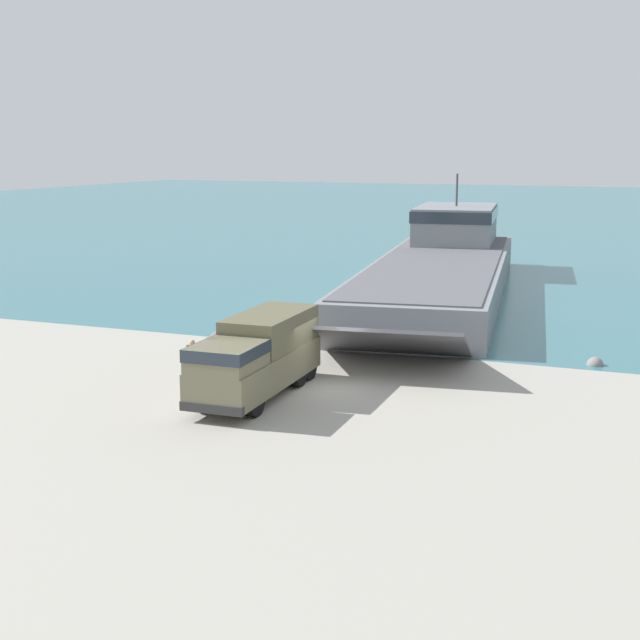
% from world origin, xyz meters
% --- Properties ---
extents(ground_plane, '(240.00, 240.00, 0.00)m').
position_xyz_m(ground_plane, '(0.00, 0.00, 0.00)').
color(ground_plane, '#9E998E').
extents(water_surface, '(240.00, 180.00, 0.01)m').
position_xyz_m(water_surface, '(0.00, 96.43, 0.00)').
color(water_surface, '#336B75').
rests_on(water_surface, ground_plane).
extents(landing_craft, '(12.67, 39.51, 7.34)m').
position_xyz_m(landing_craft, '(-1.64, 25.45, 1.75)').
color(landing_craft, gray).
rests_on(landing_craft, ground_plane).
extents(military_truck, '(2.55, 7.84, 3.01)m').
position_xyz_m(military_truck, '(-1.97, -2.36, 1.59)').
color(military_truck, '#6B664C').
rests_on(military_truck, ground_plane).
extents(soldier_on_ramp, '(0.47, 0.30, 1.67)m').
position_xyz_m(soldier_on_ramp, '(-5.44, -1.17, 0.96)').
color(soldier_on_ramp, '#6B664C').
rests_on(soldier_on_ramp, ground_plane).
extents(shoreline_rock_a, '(0.93, 0.93, 0.93)m').
position_xyz_m(shoreline_rock_a, '(-8.03, 5.90, 0.00)').
color(shoreline_rock_a, '#66605B').
rests_on(shoreline_rock_a, ground_plane).
extents(shoreline_rock_b, '(0.53, 0.53, 0.53)m').
position_xyz_m(shoreline_rock_b, '(-8.31, 5.44, 0.00)').
color(shoreline_rock_b, gray).
rests_on(shoreline_rock_b, ground_plane).
extents(shoreline_rock_c, '(0.73, 0.73, 0.73)m').
position_xyz_m(shoreline_rock_c, '(9.63, 7.41, 0.00)').
color(shoreline_rock_c, gray).
rests_on(shoreline_rock_c, ground_plane).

